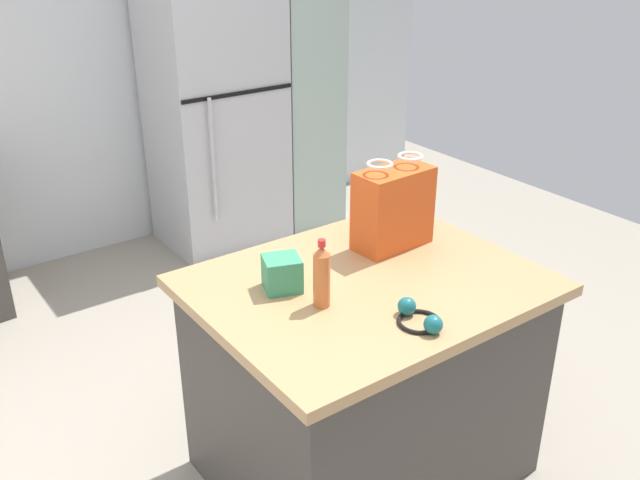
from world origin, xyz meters
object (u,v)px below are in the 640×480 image
Objects in this scene: kitchen_island at (364,379)px; shopping_bag at (393,208)px; tall_cabinet at (295,78)px; small_box at (282,273)px; bottle at (322,276)px; ear_defenders at (420,318)px; refrigerator at (215,116)px.

kitchen_island is 3.34× the size of shopping_bag.
kitchen_island is 0.69m from shopping_bag.
shopping_bag is at bearing -114.87° from tall_cabinet.
shopping_bag reaches higher than small_box.
tall_cabinet is at bearing 61.49° from kitchen_island.
tall_cabinet is 8.40× the size of bottle.
bottle is 0.36m from ear_defenders.
kitchen_island is at bearing -118.51° from tall_cabinet.
bottle is at bearing -122.36° from tall_cabinet.
shopping_bag is 1.48× the size of bottle.
kitchen_island is 2.50m from refrigerator.
bottle is at bearing 123.98° from ear_defenders.
refrigerator reaches higher than small_box.
kitchen_island is 6.21× the size of ear_defenders.
ear_defenders is (-0.05, -0.33, 0.47)m from kitchen_island.
tall_cabinet reaches higher than ear_defenders.
kitchen_island is at bearing -147.09° from shopping_bag.
kitchen_island is 0.70× the size of refrigerator.
ear_defenders is at bearing -62.82° from small_box.
tall_cabinet reaches higher than refrigerator.
ear_defenders is at bearing -56.02° from bottle.
tall_cabinet is 5.69× the size of shopping_bag.
kitchen_island is at bearing 10.97° from bottle.
refrigerator is (0.64, 2.37, 0.44)m from kitchen_island.
refrigerator is at bearing -179.98° from tall_cabinet.
shopping_bag is 0.57m from small_box.
small_box is at bearing 117.18° from ear_defenders.
small_box is 0.65× the size of ear_defenders.
small_box is at bearing -125.17° from tall_cabinet.
ear_defenders is at bearing -122.34° from shopping_bag.
refrigerator is at bearing 75.61° from ear_defenders.
small_box is (-0.93, -2.24, 0.07)m from refrigerator.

